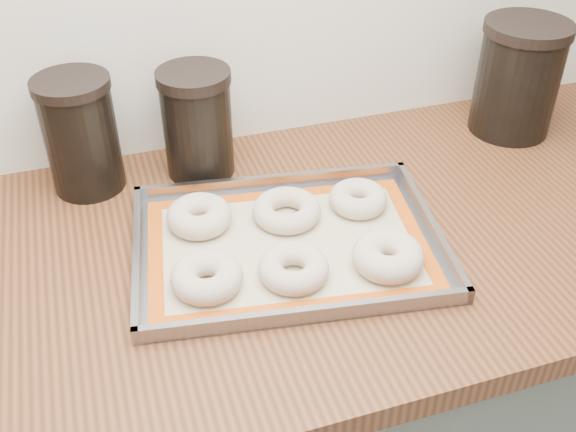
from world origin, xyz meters
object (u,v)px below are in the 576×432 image
object	(u,v)px
bagel_front_right	(388,256)
canister_mid	(197,123)
bagel_back_mid	(287,210)
canister_left	(81,134)
bagel_front_left	(207,277)
bagel_back_right	(358,199)
bagel_back_left	(199,216)
canister_right	(518,78)
baking_tray	(288,244)
bagel_front_mid	(294,268)

from	to	relation	value
bagel_front_right	canister_mid	bearing A→B (deg)	120.25
bagel_back_mid	canister_left	world-z (taller)	canister_left
bagel_front_left	bagel_back_right	xyz separation A→B (m)	(0.28, 0.11, -0.00)
bagel_back_left	canister_left	size ratio (longest dim) A/B	0.51
bagel_back_mid	canister_right	xyz separation A→B (m)	(0.50, 0.15, 0.09)
baking_tray	bagel_front_mid	world-z (taller)	bagel_front_mid
bagel_back_right	canister_right	bearing A→B (deg)	22.45
canister_mid	canister_right	xyz separation A→B (m)	(0.60, -0.04, 0.01)
bagel_front_mid	canister_left	size ratio (longest dim) A/B	0.51
bagel_front_right	canister_mid	world-z (taller)	canister_mid
bagel_front_right	baking_tray	bearing A→B (deg)	142.73
bagel_front_right	canister_mid	xyz separation A→B (m)	(-0.20, 0.35, 0.07)
bagel_front_right	bagel_back_right	distance (m)	0.15
bagel_back_mid	bagel_back_right	size ratio (longest dim) A/B	1.15
bagel_front_right	canister_right	bearing A→B (deg)	37.62
baking_tray	canister_left	world-z (taller)	canister_left
bagel_back_left	canister_left	distance (m)	0.25
bagel_front_mid	canister_right	size ratio (longest dim) A/B	0.47
bagel_front_mid	canister_mid	world-z (taller)	canister_mid
bagel_front_right	bagel_back_left	xyz separation A→B (m)	(-0.24, 0.18, -0.00)
bagel_front_mid	bagel_front_right	bearing A→B (deg)	-8.48
canister_left	canister_right	distance (m)	0.79
baking_tray	bagel_front_right	world-z (taller)	bagel_front_right
baking_tray	bagel_back_left	size ratio (longest dim) A/B	4.96
bagel_front_right	bagel_back_right	bearing A→B (deg)	83.60
baking_tray	bagel_back_right	distance (m)	0.15
canister_left	bagel_front_mid	bearing A→B (deg)	-52.90
bagel_front_left	canister_right	size ratio (longest dim) A/B	0.47
bagel_back_right	canister_right	xyz separation A→B (m)	(0.38, 0.16, 0.09)
bagel_front_mid	bagel_back_right	world-z (taller)	same
canister_right	bagel_front_right	bearing A→B (deg)	-142.38
canister_left	canister_mid	world-z (taller)	canister_left
bagel_back_mid	canister_right	bearing A→B (deg)	16.77
bagel_front_mid	canister_left	bearing A→B (deg)	127.10
bagel_front_left	canister_mid	xyz separation A→B (m)	(0.06, 0.31, 0.07)
bagel_front_mid	bagel_back_left	xyz separation A→B (m)	(-0.10, 0.16, 0.00)
bagel_front_right	bagel_back_mid	world-z (taller)	bagel_front_right
bagel_front_mid	canister_left	world-z (taller)	canister_left
bagel_back_left	bagel_back_mid	xyz separation A→B (m)	(0.14, -0.02, -0.00)
bagel_front_left	canister_right	distance (m)	0.72
canister_mid	canister_right	distance (m)	0.60
bagel_back_right	canister_mid	distance (m)	0.30
bagel_front_right	bagel_back_mid	xyz separation A→B (m)	(-0.10, 0.16, -0.00)
bagel_back_left	canister_mid	world-z (taller)	canister_mid
bagel_front_left	bagel_back_mid	distance (m)	0.19
bagel_front_left	bagel_back_right	bearing A→B (deg)	21.99
canister_mid	baking_tray	bearing A→B (deg)	-72.48
baking_tray	bagel_back_right	bearing A→B (deg)	22.43
bagel_back_right	canister_left	size ratio (longest dim) A/B	0.47
bagel_front_right	canister_right	size ratio (longest dim) A/B	0.49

